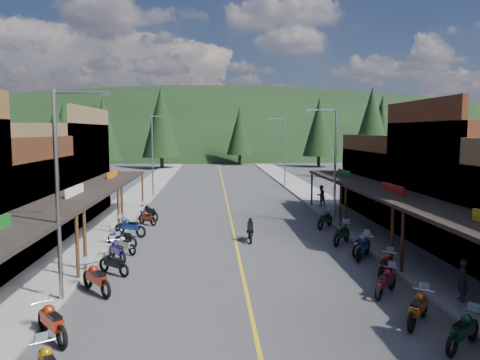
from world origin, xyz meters
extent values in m
plane|color=#38383A|center=(0.00, 0.00, 0.00)|extent=(220.00, 220.00, 0.00)
cube|color=gold|center=(0.00, 20.00, 0.01)|extent=(0.15, 90.00, 0.01)
cube|color=gray|center=(-8.70, 20.00, 0.07)|extent=(3.40, 94.00, 0.15)
cube|color=gray|center=(8.70, 20.00, 0.07)|extent=(3.40, 94.00, 0.15)
cylinder|color=#472D19|center=(-7.20, -3.40, 1.50)|extent=(0.16, 0.16, 3.00)
cube|color=#3F2111|center=(-10.15, 1.70, 3.10)|extent=(0.30, 9.00, 6.20)
cube|color=black|center=(-8.70, 1.70, 3.00)|extent=(3.20, 9.00, 0.18)
cylinder|color=#472D19|center=(-7.20, -2.20, 1.50)|extent=(0.16, 0.16, 3.00)
cylinder|color=#472D19|center=(-7.20, 5.60, 1.50)|extent=(0.16, 0.16, 3.00)
cube|color=silver|center=(-8.70, 1.70, 3.20)|extent=(0.12, 3.00, 0.70)
cube|color=brown|center=(-14.00, 11.30, 3.50)|extent=(8.00, 10.20, 7.00)
cube|color=brown|center=(-10.15, 11.30, 4.10)|extent=(0.30, 10.20, 8.20)
cube|color=black|center=(-8.70, 11.30, 3.00)|extent=(3.20, 10.20, 0.18)
cylinder|color=#472D19|center=(-7.20, 6.80, 1.50)|extent=(0.16, 0.16, 3.00)
cylinder|color=#472D19|center=(-7.20, 15.80, 1.50)|extent=(0.16, 0.16, 3.00)
cube|color=#CC590C|center=(-8.70, 11.30, 3.20)|extent=(0.12, 3.00, 0.70)
cylinder|color=#472D19|center=(7.20, -3.40, 1.50)|extent=(0.16, 0.16, 3.00)
cube|color=#562B19|center=(10.15, 1.70, 4.10)|extent=(0.30, 9.00, 8.20)
cube|color=black|center=(8.70, 1.70, 3.00)|extent=(3.20, 9.00, 0.18)
cylinder|color=#472D19|center=(7.20, -2.20, 1.50)|extent=(0.16, 0.16, 3.00)
cylinder|color=#472D19|center=(7.20, 5.60, 1.50)|extent=(0.16, 0.16, 3.00)
cube|color=#B2140F|center=(8.70, 1.70, 3.20)|extent=(0.12, 3.00, 0.70)
cube|color=#4C2D16|center=(14.00, 11.30, 2.50)|extent=(8.00, 10.20, 5.00)
cube|color=#4C2D16|center=(10.15, 11.30, 3.10)|extent=(0.30, 10.20, 6.20)
cube|color=black|center=(8.70, 11.30, 3.00)|extent=(3.20, 10.20, 0.18)
cylinder|color=#472D19|center=(7.20, 6.80, 1.50)|extent=(0.16, 0.16, 3.00)
cylinder|color=#472D19|center=(7.20, 15.80, 1.50)|extent=(0.16, 0.16, 3.00)
cube|color=#14591E|center=(8.70, 11.30, 3.20)|extent=(0.12, 3.00, 0.70)
cylinder|color=gray|center=(-7.10, -6.00, 4.00)|extent=(0.16, 0.16, 8.00)
cylinder|color=gray|center=(-6.10, -6.00, 7.90)|extent=(2.00, 0.10, 0.10)
cube|color=gray|center=(-5.20, -6.00, 7.85)|extent=(0.35, 0.18, 0.12)
cylinder|color=gray|center=(-7.10, 22.00, 4.00)|extent=(0.16, 0.16, 8.00)
cylinder|color=gray|center=(-6.10, 22.00, 7.90)|extent=(2.00, 0.10, 0.10)
cube|color=gray|center=(-5.20, 22.00, 7.85)|extent=(0.35, 0.18, 0.12)
cylinder|color=gray|center=(7.10, 8.00, 4.00)|extent=(0.16, 0.16, 8.00)
cylinder|color=gray|center=(6.10, 8.00, 7.90)|extent=(2.00, 0.10, 0.10)
cube|color=gray|center=(5.20, 8.00, 7.85)|extent=(0.35, 0.18, 0.12)
cylinder|color=gray|center=(7.10, 30.00, 4.00)|extent=(0.16, 0.16, 8.00)
cylinder|color=gray|center=(6.10, 30.00, 7.90)|extent=(2.00, 0.10, 0.10)
cube|color=gray|center=(5.20, 30.00, 7.85)|extent=(0.35, 0.18, 0.12)
ellipsoid|color=black|center=(0.00, 135.00, 0.00)|extent=(310.00, 140.00, 60.00)
cylinder|color=black|center=(-24.00, 70.00, 1.00)|extent=(0.60, 0.60, 2.00)
cone|color=black|center=(-24.00, 70.00, 7.25)|extent=(5.88, 5.88, 10.50)
cylinder|color=black|center=(-10.00, 58.00, 1.00)|extent=(0.60, 0.60, 2.00)
cone|color=black|center=(-10.00, 58.00, 8.00)|extent=(6.72, 6.72, 12.00)
cylinder|color=black|center=(4.00, 66.00, 1.00)|extent=(0.60, 0.60, 2.00)
cone|color=black|center=(4.00, 66.00, 6.50)|extent=(5.04, 5.04, 9.00)
cylinder|color=black|center=(18.00, 60.00, 1.00)|extent=(0.60, 0.60, 2.00)
cone|color=black|center=(18.00, 60.00, 7.25)|extent=(5.88, 5.88, 10.50)
cylinder|color=black|center=(34.00, 72.00, 1.00)|extent=(0.60, 0.60, 2.00)
cone|color=black|center=(34.00, 72.00, 8.00)|extent=(6.72, 6.72, 12.00)
cylinder|color=black|center=(46.00, 64.00, 1.00)|extent=(0.60, 0.60, 2.00)
cone|color=black|center=(46.00, 64.00, 6.50)|extent=(5.04, 5.04, 9.00)
cylinder|color=black|center=(-32.00, 76.00, 1.00)|extent=(0.60, 0.60, 2.00)
cone|color=black|center=(-32.00, 76.00, 7.25)|extent=(5.88, 5.88, 10.50)
cylinder|color=black|center=(-22.00, 40.00, 1.00)|extent=(0.60, 0.60, 2.00)
cone|color=black|center=(-22.00, 40.00, 6.00)|extent=(4.48, 4.48, 8.00)
cylinder|color=black|center=(24.00, 45.00, 1.00)|extent=(0.60, 0.60, 2.00)
cone|color=black|center=(24.00, 45.00, 6.40)|extent=(4.93, 4.93, 8.80)
cylinder|color=black|center=(-18.00, 50.00, 1.00)|extent=(0.60, 0.60, 2.00)
cone|color=black|center=(-18.00, 50.00, 6.80)|extent=(5.38, 5.38, 9.60)
cylinder|color=black|center=(20.00, 38.00, 1.00)|extent=(0.60, 0.60, 2.00)
cone|color=black|center=(20.00, 38.00, 7.20)|extent=(5.82, 5.82, 10.40)
imported|color=#241C2B|center=(7.96, -7.14, 0.95)|extent=(0.46, 0.63, 1.61)
imported|color=brown|center=(7.94, 15.54, 1.03)|extent=(0.98, 0.81, 1.75)
camera|label=1|loc=(-1.36, -23.57, 6.50)|focal=35.00mm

